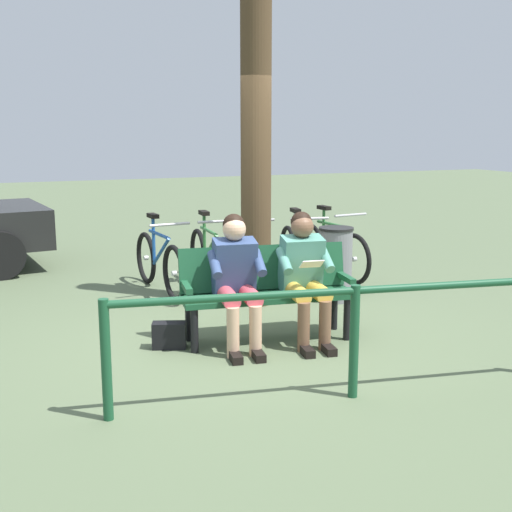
% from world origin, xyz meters
% --- Properties ---
extents(ground_plane, '(40.00, 40.00, 0.00)m').
position_xyz_m(ground_plane, '(0.00, 0.00, 0.00)').
color(ground_plane, '#566647').
extents(bench, '(1.65, 0.70, 0.87)m').
position_xyz_m(bench, '(-0.27, 0.01, 0.51)').
color(bench, '#194C2D').
rests_on(bench, ground).
extents(person_reading, '(0.53, 0.80, 1.20)m').
position_xyz_m(person_reading, '(-0.57, 0.21, 0.66)').
color(person_reading, '#4C8C7A').
rests_on(person_reading, ground).
extents(person_companion, '(0.53, 0.80, 1.20)m').
position_xyz_m(person_companion, '(0.07, 0.12, 0.66)').
color(person_companion, '#334772').
rests_on(person_companion, ground).
extents(handbag, '(0.33, 0.23, 0.24)m').
position_xyz_m(handbag, '(0.66, -0.04, 0.12)').
color(handbag, black).
rests_on(handbag, ground).
extents(tree_trunk, '(0.33, 0.33, 4.07)m').
position_xyz_m(tree_trunk, '(-0.65, -1.17, 2.04)').
color(tree_trunk, '#4C3823').
rests_on(tree_trunk, ground).
extents(litter_bin, '(0.40, 0.40, 0.85)m').
position_xyz_m(litter_bin, '(-1.54, -0.94, 0.43)').
color(litter_bin, slate).
rests_on(litter_bin, ground).
extents(bicycle_silver, '(0.48, 1.68, 0.94)m').
position_xyz_m(bicycle_silver, '(-2.08, -2.03, 0.36)').
color(bicycle_silver, black).
rests_on(bicycle_silver, ground).
extents(bicycle_purple, '(0.48, 1.67, 0.94)m').
position_xyz_m(bicycle_purple, '(-1.56, -1.93, 0.36)').
color(bicycle_purple, black).
rests_on(bicycle_purple, ground).
extents(bicycle_orange, '(0.61, 1.63, 0.94)m').
position_xyz_m(bicycle_orange, '(-0.95, -2.06, 0.36)').
color(bicycle_orange, black).
rests_on(bicycle_orange, ground).
extents(bicycle_green, '(0.48, 1.68, 0.94)m').
position_xyz_m(bicycle_green, '(-0.40, -2.12, 0.36)').
color(bicycle_green, black).
rests_on(bicycle_green, ground).
extents(bicycle_black, '(0.48, 1.68, 0.94)m').
position_xyz_m(bicycle_black, '(0.23, -2.10, 0.36)').
color(bicycle_black, black).
rests_on(bicycle_black, ground).
extents(railing_fence, '(3.55, 0.66, 0.85)m').
position_xyz_m(railing_fence, '(-0.32, 1.52, 0.61)').
color(railing_fence, '#194C2D').
rests_on(railing_fence, ground).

